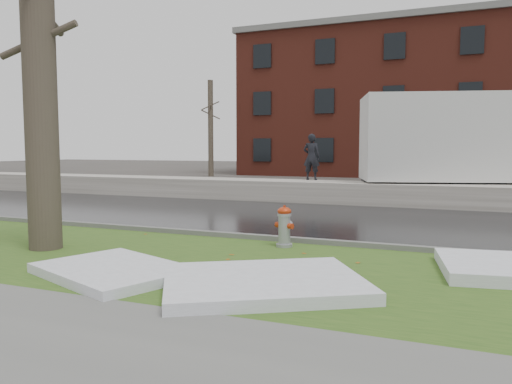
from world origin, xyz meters
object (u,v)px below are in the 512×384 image
at_px(tree, 39,44).
at_px(worker, 311,157).
at_px(box_truck, 484,146).
at_px(fire_hydrant, 284,225).

relative_size(tree, worker, 4.39).
height_order(tree, worker, tree).
height_order(box_truck, worker, box_truck).
distance_m(box_truck, worker, 5.93).
bearing_deg(worker, tree, 77.06).
bearing_deg(box_truck, worker, 175.09).
relative_size(fire_hydrant, box_truck, 0.07).
bearing_deg(fire_hydrant, box_truck, 85.64).
distance_m(tree, box_truck, 14.34).
height_order(fire_hydrant, worker, worker).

